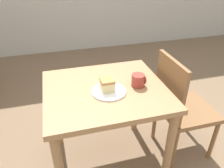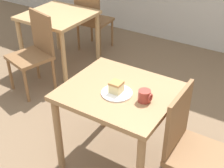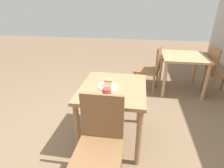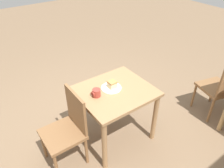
# 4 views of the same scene
# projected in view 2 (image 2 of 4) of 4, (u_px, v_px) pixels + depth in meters

# --- Properties ---
(dining_table_near) EXTENTS (0.87, 0.77, 0.77)m
(dining_table_near) POSITION_uv_depth(u_px,v_px,m) (119.00, 103.00, 2.52)
(dining_table_near) COLOR #9E754C
(dining_table_near) RESTS_ON ground_plane
(dining_table_far) EXTENTS (0.83, 0.83, 0.74)m
(dining_table_far) POSITION_uv_depth(u_px,v_px,m) (58.00, 22.00, 4.08)
(dining_table_far) COLOR tan
(dining_table_far) RESTS_ON ground_plane
(chair_near_window) EXTENTS (0.43, 0.43, 0.94)m
(chair_near_window) POSITION_uv_depth(u_px,v_px,m) (191.00, 146.00, 2.28)
(chair_near_window) COLOR brown
(chair_near_window) RESTS_ON ground_plane
(chair_far_corner) EXTENTS (0.53, 0.53, 0.94)m
(chair_far_corner) POSITION_uv_depth(u_px,v_px,m) (34.00, 50.00, 3.64)
(chair_far_corner) COLOR brown
(chair_far_corner) RESTS_ON ground_plane
(chair_far_opposite) EXTENTS (0.46, 0.46, 0.94)m
(chair_far_opposite) POSITION_uv_depth(u_px,v_px,m) (92.00, 18.00, 4.54)
(chair_far_opposite) COLOR brown
(chair_far_opposite) RESTS_ON ground_plane
(plate) EXTENTS (0.24, 0.24, 0.01)m
(plate) POSITION_uv_depth(u_px,v_px,m) (117.00, 93.00, 2.40)
(plate) COLOR white
(plate) RESTS_ON dining_table_near
(cake_slice) EXTENTS (0.09, 0.09, 0.09)m
(cake_slice) POSITION_uv_depth(u_px,v_px,m) (116.00, 87.00, 2.38)
(cake_slice) COLOR beige
(cake_slice) RESTS_ON plate
(coffee_mug) EXTENTS (0.10, 0.09, 0.09)m
(coffee_mug) POSITION_uv_depth(u_px,v_px,m) (145.00, 96.00, 2.29)
(coffee_mug) COLOR #9E382D
(coffee_mug) RESTS_ON dining_table_near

